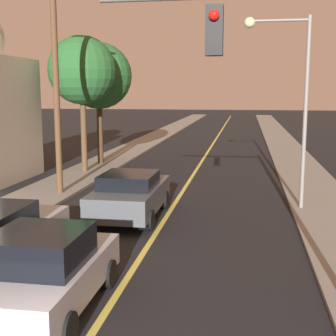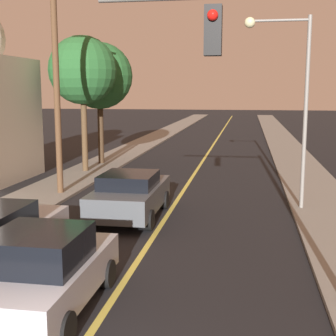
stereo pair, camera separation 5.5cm
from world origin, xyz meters
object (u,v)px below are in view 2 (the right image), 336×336
at_px(car_near_lane_front, 42,271).
at_px(tree_left_near, 83,71).
at_px(streetlamp_right, 290,84).
at_px(utility_pole_left, 56,81).
at_px(car_near_lane_second, 130,194).
at_px(tree_left_far, 99,76).
at_px(traffic_signal_mast, 295,88).

distance_m(car_near_lane_front, tree_left_near, 15.87).
height_order(streetlamp_right, utility_pole_left, utility_pole_left).
relative_size(car_near_lane_second, tree_left_far, 0.65).
xyz_separation_m(car_near_lane_front, car_near_lane_second, (0.00, 6.70, -0.00)).
bearing_deg(streetlamp_right, tree_left_far, 137.46).
bearing_deg(utility_pole_left, tree_left_near, 98.61).
bearing_deg(traffic_signal_mast, tree_left_far, 118.79).
bearing_deg(tree_left_near, car_near_lane_second, -61.17).
height_order(traffic_signal_mast, tree_left_near, tree_left_near).
xyz_separation_m(car_near_lane_second, streetlamp_right, (5.10, 1.88, 3.57)).
relative_size(utility_pole_left, tree_left_near, 1.26).
distance_m(car_near_lane_front, tree_left_far, 18.27).
relative_size(streetlamp_right, utility_pole_left, 0.76).
bearing_deg(traffic_signal_mast, streetlamp_right, 85.98).
bearing_deg(traffic_signal_mast, utility_pole_left, 133.91).
xyz_separation_m(utility_pole_left, tree_left_far, (-0.77, 7.76, 0.40)).
xyz_separation_m(car_near_lane_second, tree_left_near, (-4.36, 7.93, 4.33)).
height_order(car_near_lane_second, tree_left_far, tree_left_far).
distance_m(car_near_lane_second, streetlamp_right, 6.50).
height_order(utility_pole_left, tree_left_far, utility_pole_left).
xyz_separation_m(car_near_lane_second, traffic_signal_mast, (4.57, -5.68, 3.40)).
xyz_separation_m(car_near_lane_front, tree_left_far, (-4.35, 17.25, 4.14)).
bearing_deg(traffic_signal_mast, car_near_lane_second, 128.80).
bearing_deg(car_near_lane_second, utility_pole_left, 142.14).
xyz_separation_m(streetlamp_right, tree_left_far, (-9.45, 8.67, 0.57)).
bearing_deg(car_near_lane_front, utility_pole_left, 110.69).
distance_m(traffic_signal_mast, utility_pole_left, 11.76).
bearing_deg(streetlamp_right, utility_pole_left, 174.01).
height_order(car_near_lane_second, tree_left_near, tree_left_near).
bearing_deg(tree_left_near, streetlamp_right, -32.60).
relative_size(car_near_lane_second, streetlamp_right, 0.66).
xyz_separation_m(traffic_signal_mast, utility_pole_left, (-8.15, 8.47, 0.35)).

